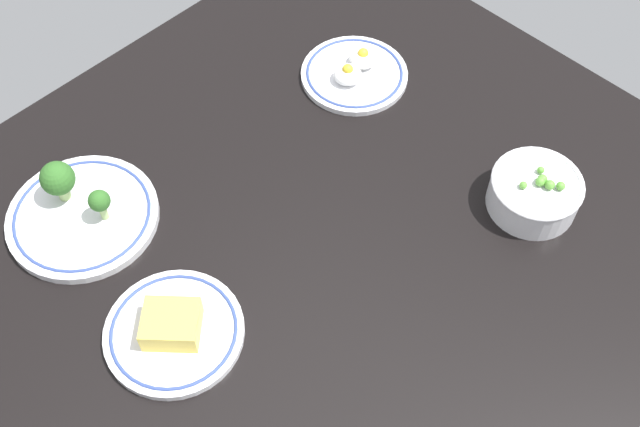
{
  "coord_description": "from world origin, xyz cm",
  "views": [
    {
      "loc": [
        -47.11,
        -46.48,
        100.41
      ],
      "look_at": [
        0.0,
        0.0,
        6.0
      ],
      "focal_mm": 43.84,
      "sensor_mm": 36.0,
      "label": 1
    }
  ],
  "objects_px": {
    "plate_cheese": "(173,330)",
    "plate_broccoli": "(80,211)",
    "bowl_peas": "(534,192)",
    "plate_eggs": "(354,72)"
  },
  "relations": [
    {
      "from": "plate_cheese",
      "to": "plate_broccoli",
      "type": "height_order",
      "value": "plate_broccoli"
    },
    {
      "from": "plate_eggs",
      "to": "bowl_peas",
      "type": "distance_m",
      "value": 0.38
    },
    {
      "from": "plate_cheese",
      "to": "bowl_peas",
      "type": "relative_size",
      "value": 1.39
    },
    {
      "from": "plate_eggs",
      "to": "plate_broccoli",
      "type": "height_order",
      "value": "plate_broccoli"
    },
    {
      "from": "plate_cheese",
      "to": "plate_broccoli",
      "type": "bearing_deg",
      "value": 83.95
    },
    {
      "from": "bowl_peas",
      "to": "plate_broccoli",
      "type": "height_order",
      "value": "plate_broccoli"
    },
    {
      "from": "plate_eggs",
      "to": "bowl_peas",
      "type": "relative_size",
      "value": 1.33
    },
    {
      "from": "bowl_peas",
      "to": "plate_broccoli",
      "type": "distance_m",
      "value": 0.68
    },
    {
      "from": "plate_cheese",
      "to": "plate_eggs",
      "type": "bearing_deg",
      "value": 16.9
    },
    {
      "from": "plate_cheese",
      "to": "bowl_peas",
      "type": "bearing_deg",
      "value": -22.48
    }
  ]
}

